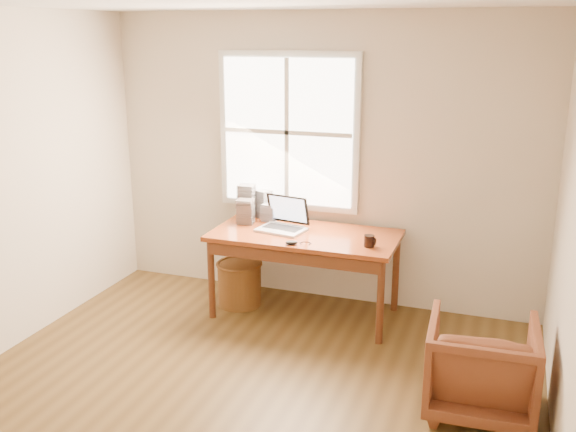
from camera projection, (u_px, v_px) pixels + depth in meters
name	position (u px, v px, depth m)	size (l,w,h in m)	color
room_shell	(219.00, 220.00, 3.87)	(4.04, 4.54, 2.64)	brown
desk	(305.00, 235.00, 5.51)	(1.60, 0.80, 0.04)	brown
armchair	(481.00, 367.00, 4.17)	(0.68, 0.70, 0.64)	brown
wicker_stool	(240.00, 284.00, 5.86)	(0.39, 0.39, 0.39)	brown
laptop	(281.00, 215.00, 5.53)	(0.38, 0.40, 0.29)	#B9BCC1
mouse	(291.00, 243.00, 5.21)	(0.10, 0.06, 0.03)	black
coffee_mug	(369.00, 241.00, 5.15)	(0.08, 0.08, 0.10)	black
cd_stack_a	(263.00, 203.00, 5.95)	(0.13, 0.12, 0.26)	#B8BDC4
cd_stack_b	(245.00, 212.00, 5.76)	(0.14, 0.13, 0.22)	#28292E
cd_stack_c	(247.00, 202.00, 5.90)	(0.14, 0.13, 0.32)	#9B99A6
cd_stack_d	(269.00, 213.00, 5.85)	(0.13, 0.11, 0.16)	#B4B7C0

